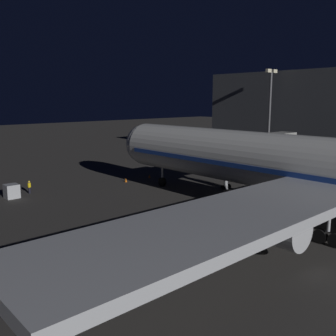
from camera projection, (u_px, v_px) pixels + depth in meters
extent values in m
plane|color=#383533|center=(273.00, 214.00, 39.76)|extent=(320.00, 320.00, 0.00)
sphere|color=silver|center=(146.00, 144.00, 54.14)|extent=(5.70, 5.70, 5.70)
cube|color=black|center=(154.00, 138.00, 52.68)|extent=(3.20, 1.40, 0.90)
cylinder|color=#B7BABF|center=(269.00, 224.00, 28.56)|extent=(2.88, 5.55, 2.88)
cylinder|color=black|center=(239.00, 216.00, 30.59)|extent=(2.45, 0.15, 2.45)
cylinder|color=#B7BABF|center=(162.00, 170.00, 52.17)|extent=(0.28, 0.28, 2.03)
cylinder|color=black|center=(162.00, 182.00, 52.46)|extent=(0.45, 1.20, 1.20)
cylinder|color=#B7BABF|center=(329.00, 219.00, 30.88)|extent=(0.28, 0.28, 2.03)
cylinder|color=black|center=(320.00, 236.00, 31.64)|extent=(0.45, 1.20, 1.20)
cylinder|color=black|center=(336.00, 240.00, 30.69)|extent=(0.45, 1.20, 1.20)
cube|color=#9E9E99|center=(259.00, 144.00, 54.48)|extent=(16.22, 2.60, 2.50)
cube|color=#9E9E99|center=(222.00, 149.00, 49.13)|extent=(3.20, 3.40, 3.00)
cube|color=black|center=(215.00, 150.00, 48.21)|extent=(0.70, 3.20, 2.70)
cylinder|color=#B7BABF|center=(226.00, 173.00, 50.40)|extent=(0.56, 0.56, 4.28)
cylinder|color=black|center=(229.00, 186.00, 51.12)|extent=(0.25, 0.60, 0.60)
cylinder|color=black|center=(223.00, 188.00, 50.33)|extent=(0.25, 0.60, 0.60)
cylinder|color=#59595E|center=(269.00, 120.00, 67.97)|extent=(0.40, 0.40, 16.41)
cube|color=#F9EFC6|center=(274.00, 71.00, 67.05)|extent=(1.10, 0.50, 0.60)
cube|color=#F9EFC6|center=(269.00, 71.00, 65.87)|extent=(1.10, 0.50, 0.60)
cube|color=#B7BABF|center=(12.00, 191.00, 46.07)|extent=(1.56, 1.56, 1.69)
cylinder|color=black|center=(30.00, 190.00, 48.35)|extent=(0.28, 0.28, 0.81)
cylinder|color=yellow|center=(29.00, 185.00, 48.22)|extent=(0.40, 0.40, 0.57)
sphere|color=tan|center=(29.00, 182.00, 48.15)|extent=(0.24, 0.24, 0.24)
sphere|color=yellow|center=(29.00, 182.00, 48.14)|extent=(0.23, 0.23, 0.23)
cone|color=orange|center=(149.00, 176.00, 57.99)|extent=(0.36, 0.36, 0.55)
cone|color=orange|center=(126.00, 180.00, 55.09)|extent=(0.36, 0.36, 0.55)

